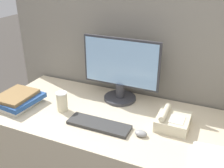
{
  "coord_description": "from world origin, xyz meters",
  "views": [
    {
      "loc": [
        0.57,
        -0.95,
        1.63
      ],
      "look_at": [
        -0.02,
        0.4,
        0.93
      ],
      "focal_mm": 42.0,
      "sensor_mm": 36.0,
      "label": 1
    }
  ],
  "objects_px": {
    "keyboard": "(99,125)",
    "book_stack": "(18,100)",
    "monitor": "(120,71)",
    "coffee_cup": "(62,102)",
    "desk_telephone": "(172,121)",
    "mouse": "(141,133)"
  },
  "relations": [
    {
      "from": "monitor",
      "to": "keyboard",
      "type": "relative_size",
      "value": 1.41
    },
    {
      "from": "keyboard",
      "to": "mouse",
      "type": "bearing_deg",
      "value": 1.81
    },
    {
      "from": "monitor",
      "to": "mouse",
      "type": "xyz_separation_m",
      "value": [
        0.27,
        -0.36,
        -0.2
      ]
    },
    {
      "from": "book_stack",
      "to": "keyboard",
      "type": "bearing_deg",
      "value": -0.51
    },
    {
      "from": "mouse",
      "to": "coffee_cup",
      "type": "height_order",
      "value": "coffee_cup"
    },
    {
      "from": "desk_telephone",
      "to": "coffee_cup",
      "type": "bearing_deg",
      "value": -171.59
    },
    {
      "from": "keyboard",
      "to": "desk_telephone",
      "type": "bearing_deg",
      "value": 23.14
    },
    {
      "from": "coffee_cup",
      "to": "book_stack",
      "type": "relative_size",
      "value": 0.43
    },
    {
      "from": "mouse",
      "to": "desk_telephone",
      "type": "relative_size",
      "value": 0.35
    },
    {
      "from": "mouse",
      "to": "book_stack",
      "type": "distance_m",
      "value": 0.88
    },
    {
      "from": "mouse",
      "to": "book_stack",
      "type": "bearing_deg",
      "value": -179.82
    },
    {
      "from": "keyboard",
      "to": "book_stack",
      "type": "bearing_deg",
      "value": 179.49
    },
    {
      "from": "book_stack",
      "to": "mouse",
      "type": "bearing_deg",
      "value": 0.18
    },
    {
      "from": "keyboard",
      "to": "desk_telephone",
      "type": "relative_size",
      "value": 1.89
    },
    {
      "from": "monitor",
      "to": "coffee_cup",
      "type": "distance_m",
      "value": 0.44
    },
    {
      "from": "coffee_cup",
      "to": "desk_telephone",
      "type": "xyz_separation_m",
      "value": [
        0.71,
        0.1,
        -0.03
      ]
    },
    {
      "from": "monitor",
      "to": "coffee_cup",
      "type": "height_order",
      "value": "monitor"
    },
    {
      "from": "coffee_cup",
      "to": "book_stack",
      "type": "xyz_separation_m",
      "value": [
        -0.32,
        -0.06,
        -0.02
      ]
    },
    {
      "from": "book_stack",
      "to": "desk_telephone",
      "type": "bearing_deg",
      "value": 9.28
    },
    {
      "from": "coffee_cup",
      "to": "book_stack",
      "type": "height_order",
      "value": "coffee_cup"
    },
    {
      "from": "desk_telephone",
      "to": "monitor",
      "type": "bearing_deg",
      "value": 154.86
    },
    {
      "from": "coffee_cup",
      "to": "book_stack",
      "type": "bearing_deg",
      "value": -168.78
    }
  ]
}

